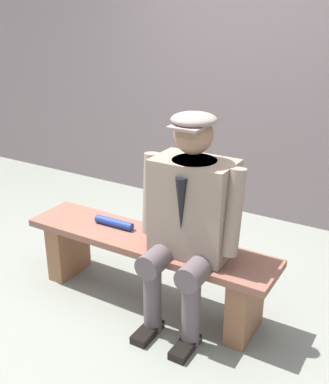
# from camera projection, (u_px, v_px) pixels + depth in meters

# --- Properties ---
(ground_plane) EXTENTS (30.00, 30.00, 0.00)m
(ground_plane) POSITION_uv_depth(u_px,v_px,m) (148.00, 299.00, 3.21)
(ground_plane) COLOR gray
(bench) EXTENTS (1.72, 0.39, 0.47)m
(bench) POSITION_uv_depth(u_px,v_px,m) (147.00, 258.00, 3.09)
(bench) COLOR brown
(bench) RESTS_ON ground
(seated_man) EXTENTS (0.64, 0.58, 1.33)m
(seated_man) POSITION_uv_depth(u_px,v_px,m) (189.00, 214.00, 2.74)
(seated_man) COLOR gray
(seated_man) RESTS_ON ground
(rolled_magazine) EXTENTS (0.29, 0.06, 0.05)m
(rolled_magazine) POSITION_uv_depth(u_px,v_px,m) (114.00, 223.00, 3.18)
(rolled_magazine) COLOR navy
(rolled_magazine) RESTS_ON bench
(stadium_wall) EXTENTS (12.00, 0.24, 2.50)m
(stadium_wall) POSITION_uv_depth(u_px,v_px,m) (256.00, 78.00, 4.18)
(stadium_wall) COLOR slate
(stadium_wall) RESTS_ON ground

